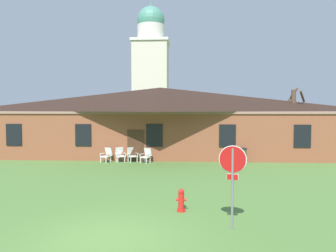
{
  "coord_description": "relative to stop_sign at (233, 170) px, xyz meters",
  "views": [
    {
      "loc": [
        2.17,
        -8.47,
        3.53
      ],
      "look_at": [
        1.2,
        8.14,
        2.65
      ],
      "focal_mm": 34.7,
      "sensor_mm": 36.0,
      "label": 1
    }
  ],
  "objects": [
    {
      "name": "lawn_chair_near_door",
      "position": [
        -5.8,
        11.87,
        -1.25
      ],
      "size": [
        0.81,
        0.85,
        0.96
      ],
      "color": "white",
      "rests_on": "ground"
    },
    {
      "name": "lawn_chair_left_end",
      "position": [
        -5.0,
        11.9,
        -1.25
      ],
      "size": [
        0.84,
        0.87,
        0.96
      ],
      "color": "silver",
      "rests_on": "ground"
    },
    {
      "name": "dome_tower",
      "position": [
        -6.45,
        36.75,
        6.86
      ],
      "size": [
        5.18,
        5.18,
        18.86
      ],
      "color": "beige",
      "rests_on": "ground"
    },
    {
      "name": "brick_building",
      "position": [
        -3.5,
        17.12,
        0.94
      ],
      "size": [
        25.19,
        10.4,
        5.28
      ],
      "color": "brown",
      "rests_on": "ground"
    },
    {
      "name": "fire_hydrant",
      "position": [
        -1.52,
        1.58,
        -1.37
      ],
      "size": [
        0.36,
        0.28,
        0.79
      ],
      "color": "red",
      "rests_on": "ground"
    },
    {
      "name": "stop_sign",
      "position": [
        0.0,
        0.0,
        0.0
      ],
      "size": [
        0.78,
        0.23,
        2.47
      ],
      "color": "slate",
      "rests_on": "ground"
    },
    {
      "name": "trash_bin",
      "position": [
        2.29,
        11.83,
        -1.25
      ],
      "size": [
        0.56,
        0.56,
        0.98
      ],
      "color": "#335638",
      "rests_on": "ground"
    },
    {
      "name": "ground_plane",
      "position": [
        -3.5,
        -0.97,
        -1.75
      ],
      "size": [
        200.0,
        200.0,
        0.0
      ],
      "primitive_type": "plane",
      "color": "#517A38"
    },
    {
      "name": "lawn_chair_by_porch",
      "position": [
        -6.63,
        11.65,
        -1.25
      ],
      "size": [
        0.81,
        0.85,
        0.96
      ],
      "color": "silver",
      "rests_on": "ground"
    },
    {
      "name": "lawn_chair_middle",
      "position": [
        -3.98,
        11.56,
        -1.25
      ],
      "size": [
        0.81,
        0.85,
        0.96
      ],
      "color": "white",
      "rests_on": "ground"
    },
    {
      "name": "bare_tree_beside_building",
      "position": [
        7.03,
        16.64,
        1.03
      ],
      "size": [
        2.09,
        1.73,
        5.24
      ],
      "color": "brown",
      "rests_on": "ground"
    }
  ]
}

